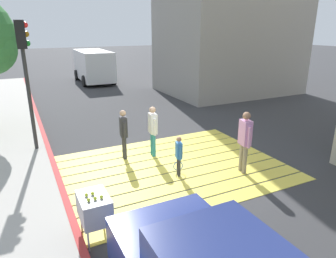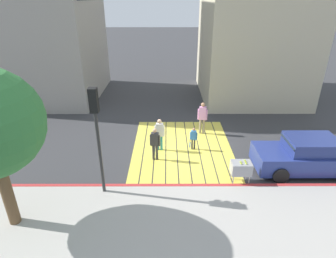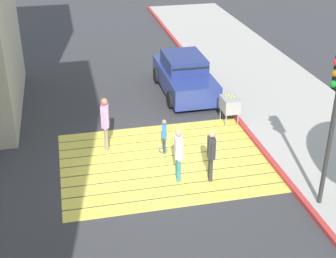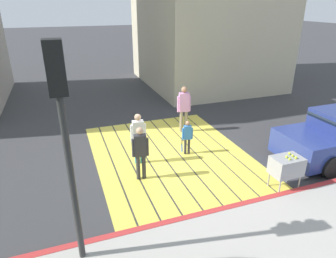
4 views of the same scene
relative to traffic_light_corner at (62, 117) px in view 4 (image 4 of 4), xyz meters
The scene contains 9 objects.
ground_plane 5.68m from the traffic_light_corner, 41.75° to the right, with size 120.00×120.00×0.00m, color #38383A.
crosswalk_stripes 5.67m from the traffic_light_corner, 41.75° to the right, with size 6.40×4.90×0.01m.
curb_painted 4.38m from the traffic_light_corner, 84.12° to the right, with size 0.16×40.00×0.13m, color #BC3333.
traffic_light_corner is the anchor object (origin of this frame).
tennis_ball_cart 5.93m from the traffic_light_corner, 82.84° to the right, with size 0.56×0.80×1.02m.
pedestrian_adult_lead 3.75m from the traffic_light_corner, 37.24° to the right, with size 0.25×0.47×1.61m.
pedestrian_adult_trailing 7.08m from the traffic_light_corner, 39.74° to the right, with size 0.29×0.52×1.82m.
pedestrian_adult_side 4.48m from the traffic_light_corner, 31.37° to the right, with size 0.24×0.48×1.65m.
pedestrian_child_with_racket 5.61m from the traffic_light_corner, 47.14° to the right, with size 0.31×0.38×1.18m.
Camera 4 is at (-8.40, 3.15, 4.73)m, focal length 32.23 mm.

